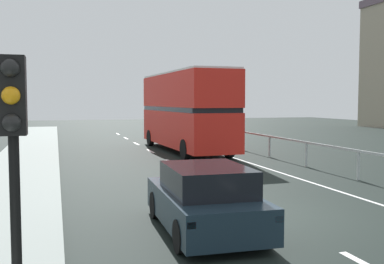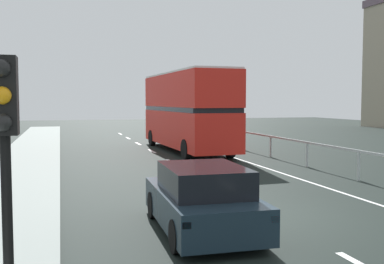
# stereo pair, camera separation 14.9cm
# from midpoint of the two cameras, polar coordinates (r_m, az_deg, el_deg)

# --- Properties ---
(ground_plane) EXTENTS (75.89, 120.00, 0.10)m
(ground_plane) POSITION_cam_midpoint_polar(r_m,az_deg,el_deg) (11.46, 10.03, -10.73)
(ground_plane) COLOR black
(lane_paint_markings) EXTENTS (3.52, 46.00, 0.01)m
(lane_paint_markings) POSITION_cam_midpoint_polar(r_m,az_deg,el_deg) (20.11, 4.42, -4.18)
(lane_paint_markings) COLOR silver
(lane_paint_markings) RESTS_ON ground
(bridge_side_railing) EXTENTS (0.10, 42.00, 1.09)m
(bridge_side_railing) POSITION_cam_midpoint_polar(r_m,az_deg,el_deg) (21.59, 11.70, -1.34)
(bridge_side_railing) COLOR #B5BCBB
(bridge_side_railing) RESTS_ON ground
(double_decker_bus_red) EXTENTS (2.84, 10.35, 4.42)m
(double_decker_bus_red) POSITION_cam_midpoint_polar(r_m,az_deg,el_deg) (25.39, -1.00, 2.86)
(double_decker_bus_red) COLOR red
(double_decker_bus_red) RESTS_ON ground
(hatchback_car_near) EXTENTS (1.98, 4.08, 1.46)m
(hatchback_car_near) POSITION_cam_midpoint_polar(r_m,az_deg,el_deg) (9.90, 1.20, -8.56)
(hatchback_car_near) COLOR #192834
(hatchback_car_near) RESTS_ON ground
(traffic_signal_pole) EXTENTS (0.30, 0.42, 3.21)m
(traffic_signal_pole) POSITION_cam_midpoint_polar(r_m,az_deg,el_deg) (5.51, -22.44, 0.61)
(traffic_signal_pole) COLOR black
(traffic_signal_pole) RESTS_ON near_sidewalk_kerb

